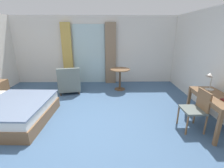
{
  "coord_description": "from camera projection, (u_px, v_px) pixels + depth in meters",
  "views": [
    {
      "loc": [
        0.58,
        -3.06,
        1.95
      ],
      "look_at": [
        0.63,
        0.59,
        0.75
      ],
      "focal_mm": 25.55,
      "sensor_mm": 36.0,
      "label": 1
    }
  ],
  "objects": [
    {
      "name": "ground",
      "position": [
        84.0,
        127.0,
        3.52
      ],
      "size": [
        6.8,
        7.02,
        0.1
      ],
      "primitive_type": "cube",
      "color": "#426084"
    },
    {
      "name": "wall_back",
      "position": [
        95.0,
        50.0,
        6.2
      ],
      "size": [
        6.4,
        0.12,
        2.53
      ],
      "primitive_type": "cube",
      "color": "silver",
      "rests_on": "ground"
    },
    {
      "name": "balcony_glass_door",
      "position": [
        89.0,
        55.0,
        6.17
      ],
      "size": [
        1.2,
        0.02,
        2.23
      ],
      "primitive_type": "cube",
      "color": "silver",
      "rests_on": "ground"
    },
    {
      "name": "curtain_panel_left",
      "position": [
        68.0,
        54.0,
        6.05
      ],
      "size": [
        0.36,
        0.1,
        2.29
      ],
      "primitive_type": "cube",
      "color": "tan",
      "rests_on": "ground"
    },
    {
      "name": "curtain_panel_right",
      "position": [
        111.0,
        54.0,
        6.08
      ],
      "size": [
        0.4,
        0.1,
        2.29
      ],
      "primitive_type": "cube",
      "color": "#897056",
      "rests_on": "ground"
    },
    {
      "name": "bed",
      "position": [
        0.0,
        111.0,
        3.58
      ],
      "size": [
        2.12,
        1.72,
        0.97
      ],
      "color": "brown",
      "rests_on": "ground"
    },
    {
      "name": "writing_desk",
      "position": [
        215.0,
        100.0,
        3.23
      ],
      "size": [
        0.57,
        1.21,
        0.73
      ],
      "color": "brown",
      "rests_on": "ground"
    },
    {
      "name": "desk_chair",
      "position": [
        197.0,
        108.0,
        3.23
      ],
      "size": [
        0.42,
        0.45,
        0.86
      ],
      "color": "slate",
      "rests_on": "ground"
    },
    {
      "name": "desk_lamp",
      "position": [
        210.0,
        78.0,
        3.38
      ],
      "size": [
        0.3,
        0.27,
        0.46
      ],
      "color": "#B7B2A8",
      "rests_on": "writing_desk"
    },
    {
      "name": "armchair_by_window",
      "position": [
        69.0,
        82.0,
        5.33
      ],
      "size": [
        0.85,
        0.9,
        0.88
      ],
      "color": "slate",
      "rests_on": "ground"
    },
    {
      "name": "round_cafe_table",
      "position": [
        120.0,
        74.0,
        5.51
      ],
      "size": [
        0.68,
        0.68,
        0.74
      ],
      "color": "brown",
      "rests_on": "ground"
    }
  ]
}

